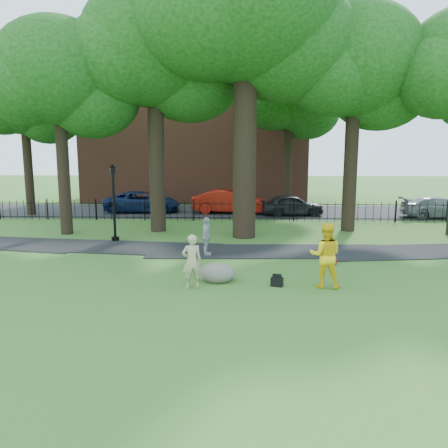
{
  "coord_description": "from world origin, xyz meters",
  "views": [
    {
      "loc": [
        -0.12,
        -13.99,
        4.18
      ],
      "look_at": [
        -0.77,
        2.0,
        1.48
      ],
      "focal_mm": 35.0,
      "sensor_mm": 36.0,
      "label": 1
    }
  ],
  "objects_px": {
    "man": "(325,255)",
    "red_sedan": "(229,202)",
    "big_tree": "(248,17)",
    "lamppost": "(114,204)",
    "boulder": "(218,271)",
    "woman": "(192,261)"
  },
  "relations": [
    {
      "from": "man",
      "to": "red_sedan",
      "type": "distance_m",
      "value": 16.35
    },
    {
      "from": "big_tree",
      "to": "boulder",
      "type": "height_order",
      "value": "big_tree"
    },
    {
      "from": "boulder",
      "to": "red_sedan",
      "type": "xyz_separation_m",
      "value": [
        -0.09,
        15.53,
        0.46
      ]
    },
    {
      "from": "boulder",
      "to": "lamppost",
      "type": "distance_m",
      "value": 8.16
    },
    {
      "from": "boulder",
      "to": "red_sedan",
      "type": "height_order",
      "value": "red_sedan"
    },
    {
      "from": "woman",
      "to": "big_tree",
      "type": "bearing_deg",
      "value": -118.5
    },
    {
      "from": "woman",
      "to": "lamppost",
      "type": "xyz_separation_m",
      "value": [
        -4.39,
        6.87,
        0.91
      ]
    },
    {
      "from": "big_tree",
      "to": "man",
      "type": "bearing_deg",
      "value": -73.6
    },
    {
      "from": "man",
      "to": "red_sedan",
      "type": "relative_size",
      "value": 0.42
    },
    {
      "from": "red_sedan",
      "to": "man",
      "type": "bearing_deg",
      "value": -162.33
    },
    {
      "from": "man",
      "to": "boulder",
      "type": "height_order",
      "value": "man"
    },
    {
      "from": "man",
      "to": "boulder",
      "type": "relative_size",
      "value": 1.76
    },
    {
      "from": "woman",
      "to": "red_sedan",
      "type": "xyz_separation_m",
      "value": [
        0.67,
        16.22,
        -0.04
      ]
    },
    {
      "from": "woman",
      "to": "red_sedan",
      "type": "relative_size",
      "value": 0.34
    },
    {
      "from": "red_sedan",
      "to": "boulder",
      "type": "bearing_deg",
      "value": -174.13
    },
    {
      "from": "man",
      "to": "woman",
      "type": "bearing_deg",
      "value": 12.13
    },
    {
      "from": "big_tree",
      "to": "lamppost",
      "type": "height_order",
      "value": "big_tree"
    },
    {
      "from": "lamppost",
      "to": "red_sedan",
      "type": "relative_size",
      "value": 0.74
    },
    {
      "from": "woman",
      "to": "boulder",
      "type": "bearing_deg",
      "value": -153.54
    },
    {
      "from": "man",
      "to": "red_sedan",
      "type": "xyz_separation_m",
      "value": [
        -3.43,
        15.98,
        -0.21
      ]
    },
    {
      "from": "woman",
      "to": "man",
      "type": "distance_m",
      "value": 4.11
    },
    {
      "from": "woman",
      "to": "man",
      "type": "bearing_deg",
      "value": 167.07
    }
  ]
}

